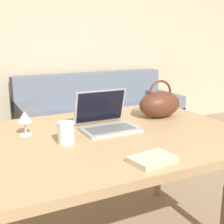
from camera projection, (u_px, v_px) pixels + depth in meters
The scene contains 8 objects.
wall_back at pixel (15, 28), 3.53m from camera, with size 10.00×0.06×2.70m.
dining_table at pixel (110, 147), 1.69m from camera, with size 1.46×1.09×0.75m.
couch at pixel (99, 119), 3.74m from camera, with size 1.89×0.78×0.82m.
laptop at pixel (105, 118), 1.77m from camera, with size 0.31×0.27×0.21m.
drinking_glass at pixel (66, 133), 1.52m from camera, with size 0.08×0.08×0.11m.
wine_glass at pixel (25, 118), 1.63m from camera, with size 0.08×0.08×0.13m.
handbag at pixel (160, 104), 2.00m from camera, with size 0.29×0.18×0.24m.
book at pixel (152, 159), 1.30m from camera, with size 0.20×0.15×0.02m.
Camera 1 is at (-0.65, -0.80, 1.27)m, focal length 50.00 mm.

